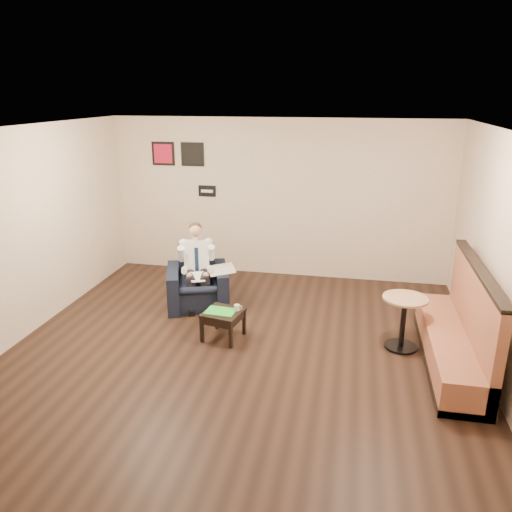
% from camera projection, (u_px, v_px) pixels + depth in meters
% --- Properties ---
extents(ground, '(6.00, 6.00, 0.00)m').
position_uv_depth(ground, '(241.00, 352.00, 6.47)').
color(ground, black).
rests_on(ground, ground).
extents(wall_back, '(6.00, 0.02, 2.80)m').
position_uv_depth(wall_back, '(278.00, 199.00, 8.82)').
color(wall_back, beige).
rests_on(wall_back, ground).
extents(wall_front, '(6.00, 0.02, 2.80)m').
position_uv_depth(wall_front, '(134.00, 385.00, 3.23)').
color(wall_front, beige).
rests_on(wall_front, ground).
extents(wall_left, '(0.02, 6.00, 2.80)m').
position_uv_depth(wall_left, '(19.00, 236.00, 6.59)').
color(wall_left, beige).
rests_on(wall_left, ground).
extents(wall_right, '(0.02, 6.00, 2.80)m').
position_uv_depth(wall_right, '(506.00, 265.00, 5.47)').
color(wall_right, beige).
rests_on(wall_right, ground).
extents(ceiling, '(6.00, 6.00, 0.02)m').
position_uv_depth(ceiling, '(238.00, 130.00, 5.59)').
color(ceiling, white).
rests_on(ceiling, wall_back).
extents(seating_sign, '(0.32, 0.02, 0.20)m').
position_uv_depth(seating_sign, '(207.00, 191.00, 9.02)').
color(seating_sign, black).
rests_on(seating_sign, wall_back).
extents(art_print_left, '(0.42, 0.03, 0.42)m').
position_uv_depth(art_print_left, '(163.00, 154.00, 8.96)').
color(art_print_left, red).
rests_on(art_print_left, wall_back).
extents(art_print_right, '(0.42, 0.03, 0.42)m').
position_uv_depth(art_print_right, '(192.00, 154.00, 8.86)').
color(art_print_right, black).
rests_on(art_print_right, wall_back).
extents(armchair, '(1.17, 1.17, 0.89)m').
position_uv_depth(armchair, '(197.00, 278.00, 7.77)').
color(armchair, black).
rests_on(armchair, ground).
extents(seated_man, '(0.84, 1.02, 1.22)m').
position_uv_depth(seated_man, '(197.00, 271.00, 7.60)').
color(seated_man, silver).
rests_on(seated_man, armchair).
extents(lap_papers, '(0.30, 0.35, 0.01)m').
position_uv_depth(lap_papers, '(197.00, 277.00, 7.53)').
color(lap_papers, white).
rests_on(lap_papers, seated_man).
extents(newspaper, '(0.54, 0.60, 0.01)m').
position_uv_depth(newspaper, '(222.00, 269.00, 7.67)').
color(newspaper, silver).
rests_on(newspaper, armchair).
extents(side_table, '(0.57, 0.57, 0.39)m').
position_uv_depth(side_table, '(223.00, 325.00, 6.77)').
color(side_table, black).
rests_on(side_table, ground).
extents(green_folder, '(0.41, 0.31, 0.01)m').
position_uv_depth(green_folder, '(221.00, 311.00, 6.70)').
color(green_folder, '#2AD634').
rests_on(green_folder, side_table).
extents(coffee_mug, '(0.09, 0.09, 0.08)m').
position_uv_depth(coffee_mug, '(237.00, 308.00, 6.73)').
color(coffee_mug, white).
rests_on(coffee_mug, side_table).
extents(smartphone, '(0.14, 0.10, 0.01)m').
position_uv_depth(smartphone, '(231.00, 308.00, 6.82)').
color(smartphone, black).
rests_on(smartphone, side_table).
extents(banquette, '(0.58, 2.41, 1.23)m').
position_uv_depth(banquette, '(453.00, 317.00, 6.03)').
color(banquette, '#96543A').
rests_on(banquette, ground).
extents(cafe_table, '(0.75, 0.75, 0.71)m').
position_uv_depth(cafe_table, '(403.00, 323.00, 6.47)').
color(cafe_table, '#A8815B').
rests_on(cafe_table, ground).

